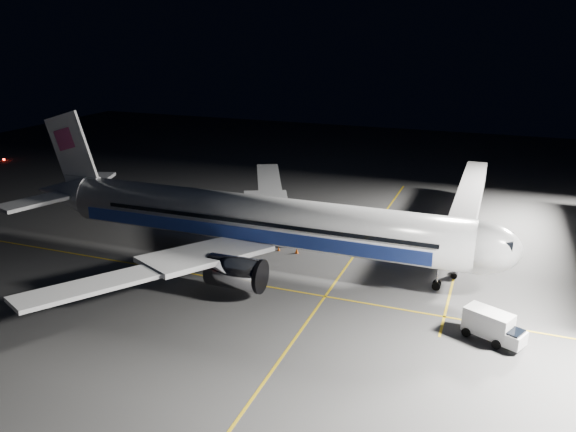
% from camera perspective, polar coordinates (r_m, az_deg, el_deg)
% --- Properties ---
extents(ground, '(200.00, 200.00, 0.00)m').
position_cam_1_polar(ground, '(67.00, -2.86, -4.64)').
color(ground, '#4C4C4F').
rests_on(ground, ground).
extents(guide_line_main, '(0.25, 80.00, 0.01)m').
position_cam_1_polar(guide_line_main, '(63.91, 5.41, -5.88)').
color(guide_line_main, gold).
rests_on(guide_line_main, ground).
extents(guide_line_cross, '(70.00, 0.25, 0.01)m').
position_cam_1_polar(guide_line_cross, '(62.05, -5.11, -6.65)').
color(guide_line_cross, gold).
rests_on(guide_line_cross, ground).
extents(guide_line_side, '(0.25, 40.00, 0.01)m').
position_cam_1_polar(guide_line_side, '(71.33, 16.99, -3.99)').
color(guide_line_side, gold).
rests_on(guide_line_side, ground).
extents(airliner, '(61.48, 54.22, 16.64)m').
position_cam_1_polar(airliner, '(65.58, -3.79, -0.35)').
color(airliner, silver).
rests_on(airliner, ground).
extents(jet_bridge, '(3.60, 34.40, 6.30)m').
position_cam_1_polar(jet_bridge, '(77.46, 17.81, 1.30)').
color(jet_bridge, '#B2B2B7').
rests_on(jet_bridge, ground).
extents(service_truck, '(5.63, 4.10, 2.70)m').
position_cam_1_polar(service_truck, '(53.47, 20.13, -10.44)').
color(service_truck, silver).
rests_on(service_truck, ground).
extents(baggage_tug, '(2.54, 2.04, 1.85)m').
position_cam_1_polar(baggage_tug, '(75.55, -4.15, -1.24)').
color(baggage_tug, black).
rests_on(baggage_tug, ground).
extents(safety_cone_a, '(0.36, 0.36, 0.54)m').
position_cam_1_polar(safety_cone_a, '(70.02, -0.96, -3.33)').
color(safety_cone_a, '#E54F09').
rests_on(safety_cone_a, ground).
extents(safety_cone_b, '(0.44, 0.44, 0.67)m').
position_cam_1_polar(safety_cone_b, '(69.19, 0.89, -3.55)').
color(safety_cone_b, '#E54F09').
rests_on(safety_cone_b, ground).
extents(safety_cone_c, '(0.36, 0.36, 0.53)m').
position_cam_1_polar(safety_cone_c, '(76.95, -5.88, -1.38)').
color(safety_cone_c, '#E54F09').
rests_on(safety_cone_c, ground).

